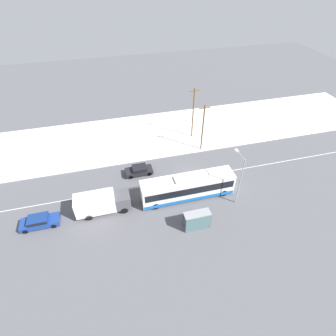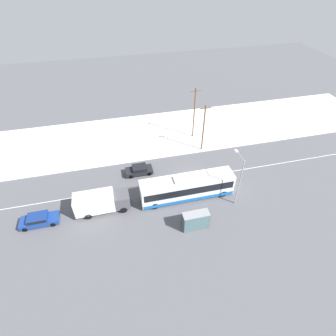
% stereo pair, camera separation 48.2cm
% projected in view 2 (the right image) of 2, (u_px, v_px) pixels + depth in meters
% --- Properties ---
extents(ground_plane, '(120.00, 120.00, 0.00)m').
position_uv_depth(ground_plane, '(190.00, 178.00, 38.58)').
color(ground_plane, '#56565B').
extents(snow_lot, '(80.00, 14.53, 0.12)m').
position_uv_depth(snow_lot, '(169.00, 132.00, 48.22)').
color(snow_lot, white).
rests_on(snow_lot, ground_plane).
extents(lane_marking_center, '(60.00, 0.12, 0.00)m').
position_uv_depth(lane_marking_center, '(190.00, 178.00, 38.58)').
color(lane_marking_center, silver).
rests_on(lane_marking_center, ground_plane).
extents(city_bus, '(12.46, 2.57, 3.48)m').
position_uv_depth(city_bus, '(187.00, 187.00, 34.69)').
color(city_bus, white).
rests_on(city_bus, ground_plane).
extents(box_truck, '(6.82, 2.30, 2.84)m').
position_uv_depth(box_truck, '(101.00, 202.00, 32.90)').
color(box_truck, silver).
rests_on(box_truck, ground_plane).
extents(sedan_car, '(4.02, 1.80, 1.33)m').
position_uv_depth(sedan_car, '(139.00, 170.00, 38.96)').
color(sedan_car, black).
rests_on(sedan_car, ground_plane).
extents(parked_car_near_truck, '(4.50, 1.80, 1.39)m').
position_uv_depth(parked_car_near_truck, '(39.00, 219.00, 31.78)').
color(parked_car_near_truck, navy).
rests_on(parked_car_near_truck, ground_plane).
extents(pedestrian_at_stop, '(0.56, 0.25, 1.57)m').
position_uv_depth(pedestrian_at_stop, '(190.00, 215.00, 32.07)').
color(pedestrian_at_stop, '#23232D').
rests_on(pedestrian_at_stop, ground_plane).
extents(bus_shelter, '(3.16, 1.20, 2.40)m').
position_uv_depth(bus_shelter, '(196.00, 220.00, 30.60)').
color(bus_shelter, gray).
rests_on(bus_shelter, ground_plane).
extents(streetlamp, '(0.36, 2.52, 7.24)m').
position_uv_depth(streetlamp, '(239.00, 175.00, 32.26)').
color(streetlamp, '#9EA3A8').
rests_on(streetlamp, ground_plane).
extents(utility_pole_roadside, '(1.80, 0.24, 8.13)m').
position_uv_depth(utility_pole_roadside, '(204.00, 128.00, 41.34)').
color(utility_pole_roadside, brown).
rests_on(utility_pole_roadside, ground_plane).
extents(utility_pole_snowlot, '(1.80, 0.24, 9.10)m').
position_uv_depth(utility_pole_snowlot, '(194.00, 113.00, 44.07)').
color(utility_pole_snowlot, brown).
rests_on(utility_pole_snowlot, ground_plane).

